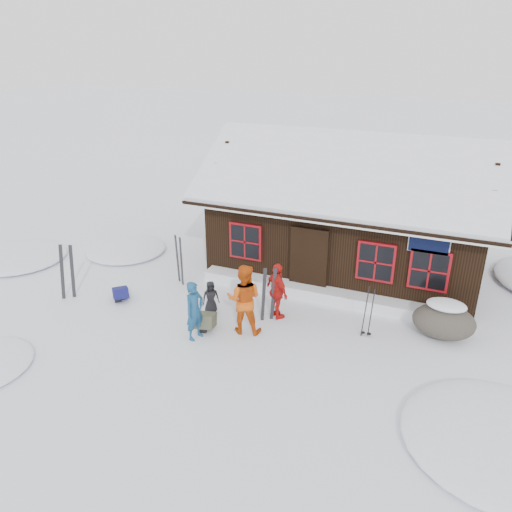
# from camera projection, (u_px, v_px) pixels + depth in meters

# --- Properties ---
(ground) EXTENTS (120.00, 120.00, 0.00)m
(ground) POSITION_uv_depth(u_px,v_px,m) (247.00, 327.00, 13.12)
(ground) COLOR white
(ground) RESTS_ON ground
(mountain_hut) EXTENTS (8.90, 6.09, 4.42)m
(mountain_hut) POSITION_uv_depth(u_px,v_px,m) (350.00, 220.00, 16.17)
(mountain_hut) COLOR black
(mountain_hut) RESTS_ON ground
(snow_drift) EXTENTS (7.60, 0.60, 0.35)m
(snow_drift) POSITION_uv_depth(u_px,v_px,m) (325.00, 294.00, 14.42)
(snow_drift) COLOR white
(snow_drift) RESTS_ON ground
(snow_mounds) EXTENTS (20.60, 13.20, 0.48)m
(snow_mounds) POSITION_uv_depth(u_px,v_px,m) (327.00, 307.00, 14.11)
(snow_mounds) COLOR white
(snow_mounds) RESTS_ON ground
(skier_teal) EXTENTS (0.51, 0.64, 1.55)m
(skier_teal) POSITION_uv_depth(u_px,v_px,m) (195.00, 311.00, 12.35)
(skier_teal) COLOR navy
(skier_teal) RESTS_ON ground
(skier_orange_left) EXTENTS (1.04, 0.89, 1.87)m
(skier_orange_left) POSITION_uv_depth(u_px,v_px,m) (244.00, 299.00, 12.57)
(skier_orange_left) COLOR #CC4E0E
(skier_orange_left) RESTS_ON ground
(skier_orange_right) EXTENTS (0.97, 0.88, 1.59)m
(skier_orange_right) POSITION_uv_depth(u_px,v_px,m) (277.00, 291.00, 13.26)
(skier_orange_right) COLOR red
(skier_orange_right) RESTS_ON ground
(skier_crouched) EXTENTS (0.55, 0.52, 0.94)m
(skier_crouched) POSITION_uv_depth(u_px,v_px,m) (211.00, 297.00, 13.63)
(skier_crouched) COLOR black
(skier_crouched) RESTS_ON ground
(boulder) EXTENTS (1.55, 1.16, 0.90)m
(boulder) POSITION_uv_depth(u_px,v_px,m) (444.00, 320.00, 12.54)
(boulder) COLOR #504940
(boulder) RESTS_ON ground
(ski_pair_left) EXTENTS (0.46, 0.28, 1.72)m
(ski_pair_left) POSITION_uv_depth(u_px,v_px,m) (67.00, 273.00, 14.28)
(ski_pair_left) COLOR black
(ski_pair_left) RESTS_ON ground
(ski_pair_mid) EXTENTS (0.35, 0.23, 1.59)m
(ski_pair_mid) POSITION_uv_depth(u_px,v_px,m) (179.00, 261.00, 15.21)
(ski_pair_mid) COLOR black
(ski_pair_mid) RESTS_ON ground
(ski_pair_right) EXTENTS (0.39, 0.23, 1.57)m
(ski_pair_right) POSITION_uv_depth(u_px,v_px,m) (268.00, 295.00, 13.18)
(ski_pair_right) COLOR black
(ski_pair_right) RESTS_ON ground
(ski_poles) EXTENTS (0.26, 0.13, 1.43)m
(ski_poles) POSITION_uv_depth(u_px,v_px,m) (368.00, 313.00, 12.45)
(ski_poles) COLOR black
(ski_poles) RESTS_ON ground
(backpack_blue) EXTENTS (0.69, 0.69, 0.30)m
(backpack_blue) POSITION_uv_depth(u_px,v_px,m) (121.00, 295.00, 14.42)
(backpack_blue) COLOR #131554
(backpack_blue) RESTS_ON ground
(backpack_olive) EXTENTS (0.62, 0.74, 0.35)m
(backpack_olive) POSITION_uv_depth(u_px,v_px,m) (205.00, 323.00, 12.96)
(backpack_olive) COLOR #464934
(backpack_olive) RESTS_ON ground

